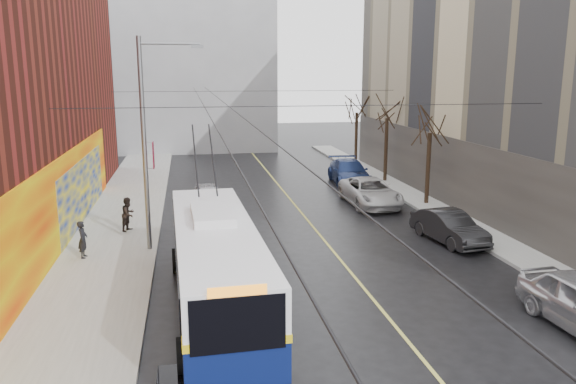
% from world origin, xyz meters
% --- Properties ---
extents(ground, '(140.00, 140.00, 0.00)m').
position_xyz_m(ground, '(0.00, 0.00, 0.00)').
color(ground, black).
rests_on(ground, ground).
extents(sidewalk_left, '(4.00, 60.00, 0.15)m').
position_xyz_m(sidewalk_left, '(-8.00, 12.00, 0.07)').
color(sidewalk_left, gray).
rests_on(sidewalk_left, ground).
extents(sidewalk_right, '(2.00, 60.00, 0.15)m').
position_xyz_m(sidewalk_right, '(9.00, 12.00, 0.07)').
color(sidewalk_right, gray).
rests_on(sidewalk_right, ground).
extents(lane_line, '(0.12, 50.00, 0.01)m').
position_xyz_m(lane_line, '(1.50, 14.00, 0.00)').
color(lane_line, '#BFB74C').
rests_on(lane_line, ground).
extents(building_far, '(20.50, 12.10, 18.00)m').
position_xyz_m(building_far, '(-6.00, 44.99, 9.02)').
color(building_far, gray).
rests_on(building_far, ground).
extents(streetlight_pole, '(2.65, 0.60, 9.00)m').
position_xyz_m(streetlight_pole, '(-6.14, 10.00, 4.85)').
color(streetlight_pole, slate).
rests_on(streetlight_pole, ground).
extents(catenary_wires, '(18.00, 60.00, 0.22)m').
position_xyz_m(catenary_wires, '(-2.54, 14.77, 6.25)').
color(catenary_wires, black).
extents(tree_near, '(3.20, 3.20, 6.40)m').
position_xyz_m(tree_near, '(9.00, 16.00, 4.98)').
color(tree_near, black).
rests_on(tree_near, ground).
extents(tree_mid, '(3.20, 3.20, 6.68)m').
position_xyz_m(tree_mid, '(9.00, 23.00, 5.25)').
color(tree_mid, black).
rests_on(tree_mid, ground).
extents(tree_far, '(3.20, 3.20, 6.57)m').
position_xyz_m(tree_far, '(9.00, 30.00, 5.14)').
color(tree_far, black).
rests_on(tree_far, ground).
extents(pigeons_flying, '(5.54, 0.59, 0.85)m').
position_xyz_m(pigeons_flying, '(-3.07, 10.11, 7.51)').
color(pigeons_flying, slate).
extents(trolleybus, '(3.04, 11.72, 5.51)m').
position_xyz_m(trolleybus, '(-3.78, 3.51, 1.53)').
color(trolleybus, '#081343').
rests_on(trolleybus, ground).
extents(parked_car_b, '(2.16, 4.53, 1.43)m').
position_xyz_m(parked_car_b, '(7.00, 9.02, 0.72)').
color(parked_car_b, black).
rests_on(parked_car_b, ground).
extents(parked_car_c, '(2.58, 5.56, 1.54)m').
position_xyz_m(parked_car_c, '(5.80, 16.65, 0.77)').
color(parked_car_c, '#BABABC').
rests_on(parked_car_c, ground).
extents(parked_car_d, '(2.78, 5.89, 1.66)m').
position_xyz_m(parked_car_d, '(6.33, 22.78, 0.83)').
color(parked_car_d, navy).
rests_on(parked_car_d, ground).
extents(following_car, '(1.86, 4.12, 1.37)m').
position_xyz_m(following_car, '(-3.48, 17.59, 0.69)').
color(following_car, '#B6B5BA').
rests_on(following_car, ground).
extents(pedestrian_a, '(0.39, 0.58, 1.54)m').
position_xyz_m(pedestrian_a, '(-8.88, 9.26, 0.92)').
color(pedestrian_a, black).
rests_on(pedestrian_a, sidewalk_left).
extents(pedestrian_b, '(0.92, 0.99, 1.62)m').
position_xyz_m(pedestrian_b, '(-7.43, 13.04, 0.96)').
color(pedestrian_b, black).
rests_on(pedestrian_b, sidewalk_left).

